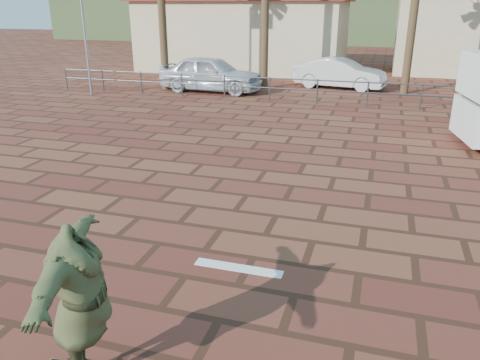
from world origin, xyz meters
name	(u,v)px	position (x,y,z in m)	size (l,w,h in m)	color
ground	(221,229)	(0.00, 0.00, 0.00)	(120.00, 120.00, 0.00)	brown
paint_stripe	(238,268)	(0.70, -1.20, 0.00)	(1.40, 0.22, 0.01)	white
guardrail	(317,87)	(0.00, 12.00, 0.68)	(24.06, 0.06, 1.00)	#47494F
building_west	(245,31)	(-6.00, 22.00, 2.28)	(12.60, 7.60, 4.50)	beige
hill_front	(367,12)	(0.00, 50.00, 3.00)	(70.00, 18.00, 6.00)	#384C28
hill_back	(203,3)	(-22.00, 56.00, 4.00)	(35.00, 14.00, 8.00)	#384C28
skateboarder	(81,302)	(-0.16, -3.86, 0.99)	(2.18, 0.59, 1.78)	#3E4424
car_silver	(211,74)	(-5.17, 13.47, 0.82)	(1.93, 4.80, 1.64)	silver
car_white	(340,73)	(0.51, 16.09, 0.71)	(1.51, 4.32, 1.42)	silver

